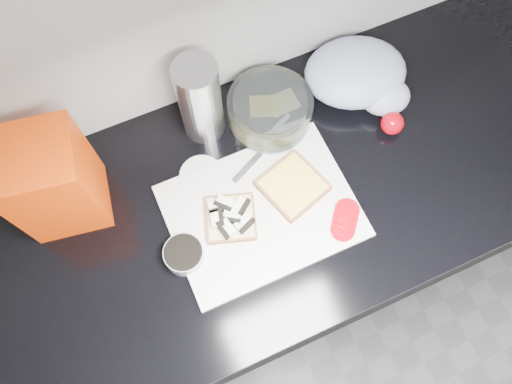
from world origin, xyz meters
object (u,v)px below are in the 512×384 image
(cutting_board, at_px, (262,211))
(steel_canister, at_px, (200,101))
(glass_bowl, at_px, (270,111))
(bread_bag, at_px, (53,182))

(cutting_board, distance_m, steel_canister, 0.27)
(steel_canister, bearing_deg, glass_bowl, -17.52)
(cutting_board, xyz_separation_m, glass_bowl, (0.11, 0.20, 0.03))
(cutting_board, bearing_deg, steel_canister, 97.64)
(cutting_board, xyz_separation_m, steel_canister, (-0.03, 0.25, 0.11))
(glass_bowl, distance_m, bread_bag, 0.49)
(bread_bag, xyz_separation_m, steel_canister, (0.34, 0.06, -0.01))
(cutting_board, height_order, bread_bag, bread_bag)
(glass_bowl, xyz_separation_m, bread_bag, (-0.48, -0.02, 0.08))
(cutting_board, xyz_separation_m, bread_bag, (-0.37, 0.19, 0.12))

